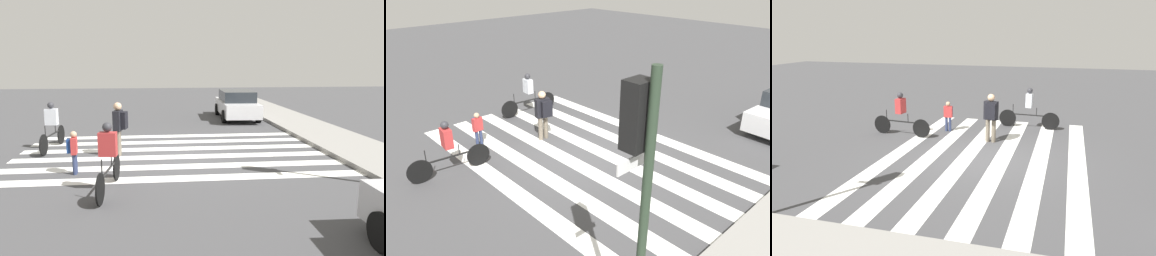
# 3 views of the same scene
# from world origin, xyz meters

# --- Properties ---
(ground_plane) EXTENTS (60.00, 60.00, 0.00)m
(ground_plane) POSITION_xyz_m (0.00, 0.00, 0.00)
(ground_plane) COLOR #444447
(crosswalk_stripes) EXTENTS (6.07, 10.00, 0.01)m
(crosswalk_stripes) POSITION_xyz_m (0.00, 0.00, 0.00)
(crosswalk_stripes) COLOR white
(crosswalk_stripes) RESTS_ON ground_plane
(pedestrian_adult_yellow_jacket) EXTENTS (0.51, 0.45, 1.72)m
(pedestrian_adult_yellow_jacket) POSITION_xyz_m (0.16, -1.71, 1.00)
(pedestrian_adult_yellow_jacket) COLOR #6B6051
(pedestrian_adult_yellow_jacket) RESTS_ON ground_plane
(pedestrian_child_with_backpack) EXTENTS (0.34, 0.28, 1.17)m
(pedestrian_child_with_backpack) POSITION_xyz_m (2.07, -2.77, 0.69)
(pedestrian_child_with_backpack) COLOR navy
(pedestrian_child_with_backpack) RESTS_ON ground_plane
(cyclist_near_curb) EXTENTS (2.43, 0.42, 1.64)m
(cyclist_near_curb) POSITION_xyz_m (-0.91, -4.07, 0.87)
(cyclist_near_curb) COLOR black
(cyclist_near_curb) RESTS_ON ground_plane
(cyclist_mid_street) EXTENTS (2.36, 0.42, 1.64)m
(cyclist_mid_street) POSITION_xyz_m (3.57, -1.67, 0.87)
(cyclist_mid_street) COLOR black
(cyclist_mid_street) RESTS_ON ground_plane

